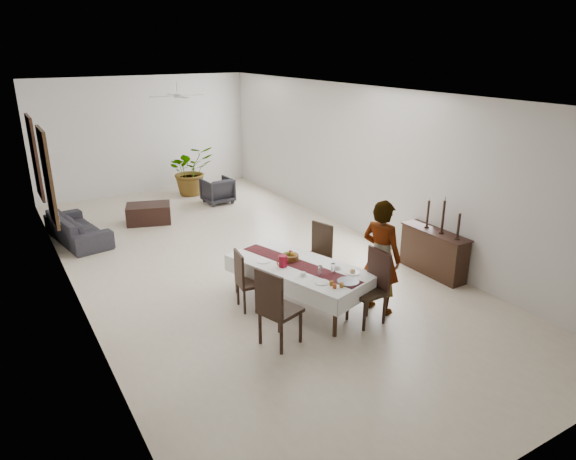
{
  "coord_description": "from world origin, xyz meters",
  "views": [
    {
      "loc": [
        -3.94,
        -8.31,
        3.97
      ],
      "look_at": [
        0.22,
        -1.4,
        1.05
      ],
      "focal_mm": 32.0,
      "sensor_mm": 36.0,
      "label": 1
    }
  ],
  "objects": [
    {
      "name": "fan_blade_e",
      "position": [
        0.35,
        3.0,
        2.9
      ],
      "size": [
        0.55,
        0.1,
        0.01
      ],
      "primitive_type": "cube",
      "color": "silver",
      "rests_on": "fan_hub"
    },
    {
      "name": "fruit_basket",
      "position": [
        0.03,
        -1.79,
        0.74
      ],
      "size": [
        0.27,
        0.27,
        0.09
      ],
      "primitive_type": "cylinder",
      "color": "brown",
      "rests_on": "tablecloth_top"
    },
    {
      "name": "chair_left_near_leg_fr",
      "position": [
        -0.93,
        -3.13,
        0.24
      ],
      "size": [
        0.06,
        0.06,
        0.49
      ],
      "primitive_type": "cylinder",
      "rotation": [
        0.0,
        0.0,
        0.31
      ],
      "color": "black",
      "rests_on": "floor"
    },
    {
      "name": "fan_hub",
      "position": [
        0.0,
        3.0,
        2.9
      ],
      "size": [
        0.16,
        0.16,
        0.08
      ],
      "primitive_type": "cylinder",
      "color": "silver",
      "rests_on": "fan_rod"
    },
    {
      "name": "chair_left_far_leg_fl",
      "position": [
        -0.81,
        -1.54,
        0.2
      ],
      "size": [
        0.05,
        0.05,
        0.41
      ],
      "primitive_type": "cylinder",
      "rotation": [
        0.0,
        0.0,
        -0.14
      ],
      "color": "black",
      "rests_on": "floor"
    },
    {
      "name": "chair_right_far_seat",
      "position": [
        0.7,
        -1.49,
        0.47
      ],
      "size": [
        0.56,
        0.56,
        0.05
      ],
      "primitive_type": "cube",
      "rotation": [
        0.0,
        0.0,
        1.86
      ],
      "color": "black",
      "rests_on": "chair_right_far_leg_fl"
    },
    {
      "name": "chair_left_far_back",
      "position": [
        -0.85,
        -1.71,
        0.71
      ],
      "size": [
        0.1,
        0.41,
        0.53
      ],
      "primitive_type": "cube",
      "rotation": [
        0.0,
        0.0,
        -1.71
      ],
      "color": "black",
      "rests_on": "chair_left_far_seat"
    },
    {
      "name": "chair_right_near_leg_fr",
      "position": [
        0.8,
        -2.83,
        0.23
      ],
      "size": [
        0.05,
        0.05,
        0.47
      ],
      "primitive_type": "cylinder",
      "rotation": [
        0.0,
        0.0,
        0.03
      ],
      "color": "black",
      "rests_on": "floor"
    },
    {
      "name": "floor",
      "position": [
        0.0,
        0.0,
        0.0
      ],
      "size": [
        6.0,
        12.0,
        0.0
      ],
      "primitive_type": "cube",
      "color": "beige",
      "rests_on": "ground"
    },
    {
      "name": "sideboard_body",
      "position": [
        2.78,
        -2.28,
        0.4
      ],
      "size": [
        0.36,
        1.33,
        0.8
      ],
      "primitive_type": "cube",
      "color": "black",
      "rests_on": "floor"
    },
    {
      "name": "chair_right_far_leg_fr",
      "position": [
        0.83,
        -1.26,
        0.22
      ],
      "size": [
        0.06,
        0.06,
        0.44
      ],
      "primitive_type": "cylinder",
      "rotation": [
        0.0,
        0.0,
        0.29
      ],
      "color": "black",
      "rests_on": "floor"
    },
    {
      "name": "chair_left_near_leg_bl",
      "position": [
        -0.66,
        -2.62,
        0.24
      ],
      "size": [
        0.06,
        0.06,
        0.49
      ],
      "primitive_type": "cylinder",
      "rotation": [
        0.0,
        0.0,
        0.31
      ],
      "color": "black",
      "rests_on": "floor"
    },
    {
      "name": "chair_left_far_leg_br",
      "position": [
        -0.52,
        -1.92,
        0.2
      ],
      "size": [
        0.05,
        0.05,
        0.41
      ],
      "primitive_type": "cylinder",
      "rotation": [
        0.0,
        0.0,
        -0.14
      ],
      "color": "black",
      "rests_on": "floor"
    },
    {
      "name": "table_leg_bl",
      "position": [
        -0.63,
        -1.14,
        0.32
      ],
      "size": [
        0.08,
        0.08,
        0.64
      ],
      "primitive_type": "cylinder",
      "rotation": [
        0.0,
        0.0,
        0.29
      ],
      "color": "black",
      "rests_on": "floor"
    },
    {
      "name": "woman",
      "position": [
        1.02,
        -2.84,
        0.91
      ],
      "size": [
        0.61,
        0.76,
        1.82
      ],
      "primitive_type": "imported",
      "rotation": [
        0.0,
        0.0,
        1.86
      ],
      "color": "gray",
      "rests_on": "floor"
    },
    {
      "name": "jam_jar_c",
      "position": [
        0.05,
        -2.89,
        0.73
      ],
      "size": [
        0.06,
        0.06,
        0.07
      ],
      "primitive_type": "cylinder",
      "color": "brown",
      "rests_on": "tablecloth_top"
    },
    {
      "name": "pitcher_handle",
      "position": [
        -0.28,
        -1.98,
        0.78
      ],
      "size": [
        0.11,
        0.05,
        0.11
      ],
      "primitive_type": "torus",
      "rotation": [
        1.57,
        0.0,
        0.29
      ],
      "color": "maroon",
      "rests_on": "red_pitcher"
    },
    {
      "name": "table_leg_br",
      "position": [
        0.13,
        -0.91,
        0.32
      ],
      "size": [
        0.08,
        0.08,
        0.64
      ],
      "primitive_type": "cylinder",
      "rotation": [
        0.0,
        0.0,
        0.29
      ],
      "color": "black",
      "rests_on": "floor"
    },
    {
      "name": "ceiling",
      "position": [
        0.0,
        0.0,
        3.2
      ],
      "size": [
        6.0,
        12.0,
        0.02
      ],
      "primitive_type": "cube",
      "color": "silver",
      "rests_on": "wall_back"
    },
    {
      "name": "wall_back",
      "position": [
        0.0,
        6.0,
        1.6
      ],
      "size": [
        6.0,
        0.02,
        3.2
      ],
      "primitive_type": "cube",
      "color": "silver",
      "rests_on": "floor"
    },
    {
      "name": "plate_near_right",
      "position": [
        0.57,
        -2.72,
        0.7
      ],
      "size": [
        0.22,
        0.22,
        0.01
      ],
      "primitive_type": "cylinder",
      "color": "white",
      "rests_on": "tablecloth_top"
    },
    {
      "name": "potted_plant",
      "position": [
        0.94,
        5.05,
        0.69
      ],
      "size": [
        1.26,
        1.1,
        1.38
      ],
      "primitive_type": "imported",
      "rotation": [
        0.0,
        0.0,
        -0.02
      ],
      "color": "#315221",
      "rests_on": "floor"
    },
    {
      "name": "fan_blade_n",
      "position": [
        0.0,
        3.35,
        2.9
      ],
      "size": [
        0.1,
        0.55,
        0.01
      ],
      "primitive_type": "cube",
      "color": "white",
      "rests_on": "fan_hub"
    },
    {
      "name": "candlestick_far_candle",
      "position": [
        2.78,
        -2.06,
        1.38
      ],
      "size": [
        0.03,
        0.03,
        0.07
      ],
      "primitive_type": "cylinder",
      "color": "beige",
      "rests_on": "candlestick_far_shaft"
    },
    {
      "name": "mirror_glass_near",
      "position": [
        -2.92,
        2.2,
        1.6
      ],
      "size": [
        0.01,
        0.9,
        1.7
      ],
      "primitive_type": "cube",
      "color": "white",
      "rests_on": "mirror_frame_near"
    },
    {
      "name": "chair_right_far_leg_bl",
      "position": [
        0.58,
        -1.72,
        0.22
      ],
      "size": [
        0.06,
        0.06,
        0.44
      ],
      "primitive_type": "cylinder",
      "rotation": [
        0.0,
        0.0,
        0.29
      ],
      "color": "black",
      "rests_on": "floor"
    },
    {
      "name": "chair_right_near_back",
      "position": [
        0.83,
        -3.02,
        0.82
      ],
      "size": [
        0.06,
        0.48,
        0.61
      ],
      "primitive_type": "cube",
      "rotation": [
        0.0,
        0.0,
        1.6
      ],
      "color": "black",
      "rests_on": "chair_right_near_seat"
    },
    {
      "name": "chair_left_near_back",
      "position": [
        -1.01,
        -2.94,
        0.85
      ],
      "size": [
        0.19,
        0.48,
        0.62
      ],
      "primitive_type": "cube",
      "rotation": [
        0.0,
        0.0,
        -1.27
      ],
      "color": "black",
      "rests_on": "chair_left_near_seat"
    },
    {
      "name": "jam_jar_a",
      "position": [
        0.14,
        -3.02,
        0.73
      ],
      "size": [
        0.06,
        0.06,
        0.07
      ],
      "primitive_type": "cylinder",
      "color": "#875613",
      "rests_on": "tablecloth_top"
    },
    {
      "name": "chair_left_far_leg_bl",
      "position": [
        -0.47,
        -1.59,
        0.2
      ],
      "size": [
        0.05,
        0.05,
        0.41
      ],
      "primitive_type": "cylinder",
      "rotation": [
        0.0,
        0.0,
        -0.14
      ],
      "color": "black",
      "rests_on": "floor"
    },
    {
      "name": "saucer_left",
      "position": [
        -0.12,
        -2.4,
        0.7
      ],
      "size": [
        0.14,
        0.14,
        0.01
      ],
      "primitive_type": "cylinder",
      "color": "white",
      "rests_on": "tablecloth_top"
    },
    {
      "name": "candlestick_near_base",
      "position": [
        2.78,
        -2.77,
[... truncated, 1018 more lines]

